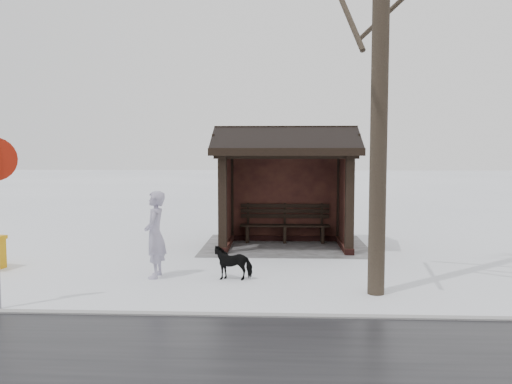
% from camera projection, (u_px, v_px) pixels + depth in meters
% --- Properties ---
extents(ground, '(120.00, 120.00, 0.00)m').
position_uv_depth(ground, '(285.00, 247.00, 12.77)').
color(ground, white).
rests_on(ground, ground).
extents(kerb, '(120.00, 0.15, 0.06)m').
position_uv_depth(kerb, '(289.00, 317.00, 7.29)').
color(kerb, gray).
rests_on(kerb, ground).
extents(trampled_patch, '(4.20, 3.20, 0.02)m').
position_uv_depth(trampled_patch, '(285.00, 245.00, 12.97)').
color(trampled_patch, gray).
rests_on(trampled_patch, ground).
extents(bus_shelter, '(3.60, 2.40, 3.09)m').
position_uv_depth(bus_shelter, '(285.00, 163.00, 12.76)').
color(bus_shelter, black).
rests_on(bus_shelter, ground).
extents(pedestrian, '(0.43, 0.63, 1.68)m').
position_uv_depth(pedestrian, '(155.00, 234.00, 9.60)').
color(pedestrian, '#9D97B1').
rests_on(pedestrian, ground).
extents(dog, '(0.75, 0.35, 0.63)m').
position_uv_depth(dog, '(233.00, 262.00, 9.53)').
color(dog, black).
rests_on(dog, ground).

